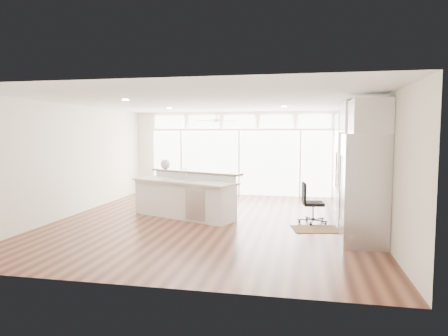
# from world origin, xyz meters

# --- Properties ---
(floor) EXTENTS (7.00, 8.00, 0.02)m
(floor) POSITION_xyz_m (0.00, 0.00, -0.01)
(floor) COLOR #442014
(floor) RESTS_ON ground
(ceiling) EXTENTS (7.00, 8.00, 0.02)m
(ceiling) POSITION_xyz_m (0.00, 0.00, 2.70)
(ceiling) COLOR white
(ceiling) RESTS_ON wall_back
(wall_back) EXTENTS (7.00, 0.04, 2.70)m
(wall_back) POSITION_xyz_m (0.00, 4.00, 1.35)
(wall_back) COLOR white
(wall_back) RESTS_ON floor
(wall_front) EXTENTS (7.00, 0.04, 2.70)m
(wall_front) POSITION_xyz_m (0.00, -4.00, 1.35)
(wall_front) COLOR white
(wall_front) RESTS_ON floor
(wall_left) EXTENTS (0.04, 8.00, 2.70)m
(wall_left) POSITION_xyz_m (-3.50, 0.00, 1.35)
(wall_left) COLOR white
(wall_left) RESTS_ON floor
(wall_right) EXTENTS (0.04, 8.00, 2.70)m
(wall_right) POSITION_xyz_m (3.50, 0.00, 1.35)
(wall_right) COLOR white
(wall_right) RESTS_ON floor
(glass_wall) EXTENTS (5.80, 0.06, 2.08)m
(glass_wall) POSITION_xyz_m (0.00, 3.94, 1.05)
(glass_wall) COLOR white
(glass_wall) RESTS_ON wall_back
(transom_row) EXTENTS (5.90, 0.06, 0.40)m
(transom_row) POSITION_xyz_m (0.00, 3.94, 2.38)
(transom_row) COLOR white
(transom_row) RESTS_ON wall_back
(desk_window) EXTENTS (0.04, 0.85, 0.85)m
(desk_window) POSITION_xyz_m (3.46, 0.30, 1.55)
(desk_window) COLOR white
(desk_window) RESTS_ON wall_right
(ceiling_fan) EXTENTS (1.16, 1.16, 0.32)m
(ceiling_fan) POSITION_xyz_m (-0.50, 2.80, 2.48)
(ceiling_fan) COLOR white
(ceiling_fan) RESTS_ON ceiling
(recessed_lights) EXTENTS (3.40, 3.00, 0.02)m
(recessed_lights) POSITION_xyz_m (0.00, 0.20, 2.68)
(recessed_lights) COLOR #EEE2CA
(recessed_lights) RESTS_ON ceiling
(oven_cabinet) EXTENTS (0.64, 1.20, 2.50)m
(oven_cabinet) POSITION_xyz_m (3.17, 1.80, 1.25)
(oven_cabinet) COLOR white
(oven_cabinet) RESTS_ON floor
(desk_nook) EXTENTS (0.72, 1.30, 0.76)m
(desk_nook) POSITION_xyz_m (3.13, 0.30, 0.38)
(desk_nook) COLOR white
(desk_nook) RESTS_ON floor
(upper_cabinets) EXTENTS (0.64, 1.30, 0.64)m
(upper_cabinets) POSITION_xyz_m (3.17, 0.30, 2.35)
(upper_cabinets) COLOR white
(upper_cabinets) RESTS_ON wall_right
(refrigerator) EXTENTS (0.76, 0.90, 2.00)m
(refrigerator) POSITION_xyz_m (3.11, -1.35, 1.00)
(refrigerator) COLOR #B4B4B9
(refrigerator) RESTS_ON floor
(fridge_cabinet) EXTENTS (0.64, 0.90, 0.60)m
(fridge_cabinet) POSITION_xyz_m (3.17, -1.35, 2.30)
(fridge_cabinet) COLOR white
(fridge_cabinet) RESTS_ON wall_right
(framed_photos) EXTENTS (0.06, 0.22, 0.80)m
(framed_photos) POSITION_xyz_m (3.46, 0.92, 1.40)
(framed_photos) COLOR black
(framed_photos) RESTS_ON wall_right
(kitchen_island) EXTENTS (2.90, 2.01, 1.08)m
(kitchen_island) POSITION_xyz_m (-0.76, 0.29, 0.54)
(kitchen_island) COLOR white
(kitchen_island) RESTS_ON floor
(rug) EXTENTS (1.10, 0.89, 0.01)m
(rug) POSITION_xyz_m (2.32, -0.36, 0.01)
(rug) COLOR #3D2713
(rug) RESTS_ON floor
(office_chair) EXTENTS (0.53, 0.49, 0.90)m
(office_chair) POSITION_xyz_m (2.27, 0.25, 0.45)
(office_chair) COLOR black
(office_chair) RESTS_ON floor
(fishbowl) EXTENTS (0.31, 0.31, 0.25)m
(fishbowl) POSITION_xyz_m (-1.47, 1.03, 1.21)
(fishbowl) COLOR silver
(fishbowl) RESTS_ON kitchen_island
(monitor) EXTENTS (0.10, 0.45, 0.37)m
(monitor) POSITION_xyz_m (3.05, 0.30, 0.95)
(monitor) COLOR black
(monitor) RESTS_ON desk_nook
(keyboard) EXTENTS (0.18, 0.35, 0.02)m
(keyboard) POSITION_xyz_m (2.88, 0.30, 0.77)
(keyboard) COLOR silver
(keyboard) RESTS_ON desk_nook
(potted_plant) EXTENTS (0.28, 0.31, 0.22)m
(potted_plant) POSITION_xyz_m (3.17, 1.80, 2.61)
(potted_plant) COLOR #245626
(potted_plant) RESTS_ON oven_cabinet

